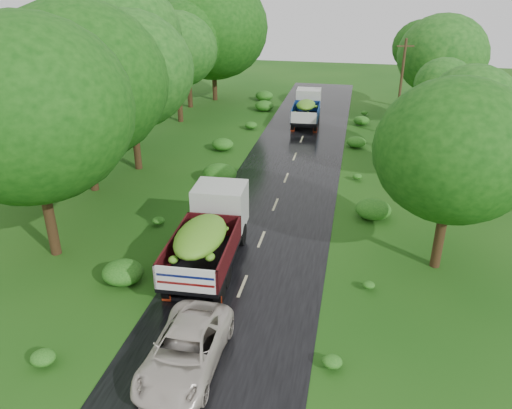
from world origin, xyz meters
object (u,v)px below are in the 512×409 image
(truck_near, at_px, (210,231))
(utility_pole, at_px, (400,88))
(truck_far, at_px, (307,107))
(car, at_px, (185,350))

(truck_near, relative_size, utility_pole, 0.94)
(truck_near, bearing_deg, utility_pole, 64.76)
(truck_far, height_order, utility_pole, utility_pole)
(car, distance_m, utility_pole, 28.44)
(car, bearing_deg, utility_pole, 74.05)
(truck_far, bearing_deg, truck_near, -96.10)
(truck_far, distance_m, utility_pole, 7.85)
(truck_near, xyz_separation_m, car, (1.02, -6.34, -0.92))
(car, bearing_deg, truck_near, 99.09)
(car, relative_size, utility_pole, 0.66)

